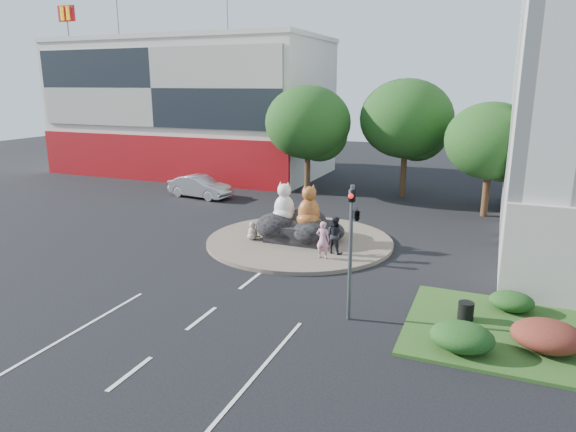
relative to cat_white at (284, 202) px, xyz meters
name	(u,v)px	position (x,y,z in m)	size (l,w,h in m)	color
ground	(202,318)	(0.92, -10.07, -2.19)	(120.00, 120.00, 0.00)	black
roundabout_island	(300,241)	(0.92, -0.07, -2.09)	(10.00, 10.00, 0.20)	brown
rock_plinth	(300,231)	(0.92, -0.07, -1.54)	(3.20, 2.60, 0.90)	black
shophouse_block	(192,107)	(-17.08, 17.85, 3.99)	(25.20, 12.30, 17.40)	silver
grass_verge	(560,341)	(12.92, -7.07, -2.13)	(10.00, 6.00, 0.12)	#1C4918
tree_left	(309,126)	(-3.01, 12.00, 3.06)	(6.46, 6.46, 8.27)	#382314
tree_mid	(407,123)	(3.99, 14.00, 3.37)	(6.84, 6.84, 8.76)	#382314
tree_right	(492,145)	(9.99, 10.00, 2.44)	(5.70, 5.70, 7.30)	#382314
hedge_near_green	(462,337)	(9.92, -9.07, -1.62)	(2.00, 1.60, 0.90)	#163C13
hedge_red	(547,336)	(12.42, -8.07, -1.58)	(2.20, 1.76, 0.99)	#521F15
hedge_back_green	(512,301)	(11.42, -5.27, -1.71)	(1.60, 1.28, 0.72)	#163C13
traffic_light	(354,224)	(6.02, -8.07, 1.43)	(0.44, 1.24, 5.00)	#595B60
cat_white	(284,202)	(0.00, 0.00, 0.00)	(1.31, 1.13, 2.18)	silver
cat_tabby	(309,205)	(1.55, -0.36, 0.02)	(1.33, 1.16, 2.22)	#C65829
kitten_calico	(252,230)	(-1.43, -1.02, -1.48)	(0.61, 0.53, 1.02)	beige
kitten_white	(322,242)	(2.64, -1.33, -1.58)	(0.50, 0.43, 0.83)	silver
pedestrian_pink	(323,240)	(3.06, -2.52, -1.07)	(0.67, 0.44, 1.83)	#C37E92
pedestrian_dark	(335,235)	(3.35, -1.56, -1.05)	(0.91, 0.71, 1.88)	black
parked_car	(200,187)	(-10.15, 7.75, -1.36)	(1.75, 5.02, 1.65)	#B7B9C0
litter_bin	(466,311)	(9.89, -6.71, -1.74)	(0.56, 0.56, 0.66)	black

